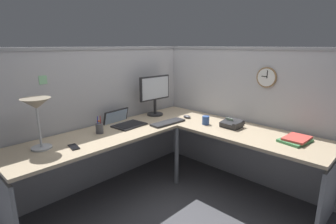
% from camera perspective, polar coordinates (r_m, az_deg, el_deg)
% --- Properties ---
extents(ground_plane, '(6.80, 6.80, 0.00)m').
position_cam_1_polar(ground_plane, '(3.05, 2.07, -17.27)').
color(ground_plane, '#47474C').
extents(cubicle_wall_back, '(2.57, 0.12, 1.58)m').
position_cam_1_polar(cubicle_wall_back, '(3.14, -14.32, -0.96)').
color(cubicle_wall_back, '#B2B2B7').
rests_on(cubicle_wall_back, ground).
extents(cubicle_wall_right, '(0.12, 2.37, 1.58)m').
position_cam_1_polar(cubicle_wall_right, '(3.27, 15.97, -0.45)').
color(cubicle_wall_right, '#B2B2B7').
rests_on(cubicle_wall_right, ground).
extents(desk, '(2.35, 2.15, 0.73)m').
position_cam_1_polar(desk, '(2.64, 0.85, -7.14)').
color(desk, tan).
rests_on(desk, ground).
extents(monitor, '(0.46, 0.20, 0.50)m').
position_cam_1_polar(monitor, '(3.29, -2.87, 4.29)').
color(monitor, '#232326').
rests_on(monitor, desk).
extents(laptop, '(0.37, 0.41, 0.22)m').
position_cam_1_polar(laptop, '(3.00, -9.70, -2.18)').
color(laptop, '#232326').
rests_on(laptop, desk).
extents(keyboard, '(0.44, 0.16, 0.02)m').
position_cam_1_polar(keyboard, '(2.98, -0.00, -2.32)').
color(keyboard, '#232326').
rests_on(keyboard, desk).
extents(computer_mouse, '(0.06, 0.10, 0.03)m').
position_cam_1_polar(computer_mouse, '(3.21, 4.17, -1.02)').
color(computer_mouse, '#38383D').
rests_on(computer_mouse, desk).
extents(desk_lamp_dome, '(0.24, 0.24, 0.44)m').
position_cam_1_polar(desk_lamp_dome, '(2.44, -26.74, 0.83)').
color(desk_lamp_dome, '#B7BABF').
rests_on(desk_lamp_dome, desk).
extents(pen_cup, '(0.08, 0.08, 0.18)m').
position_cam_1_polar(pen_cup, '(2.74, -14.72, -3.44)').
color(pen_cup, '#4C4C51').
rests_on(pen_cup, desk).
extents(cell_phone, '(0.09, 0.15, 0.01)m').
position_cam_1_polar(cell_phone, '(2.45, -19.84, -7.18)').
color(cell_phone, black).
rests_on(cell_phone, desk).
extents(office_phone, '(0.20, 0.21, 0.11)m').
position_cam_1_polar(office_phone, '(2.92, 13.85, -2.57)').
color(office_phone, '#232326').
rests_on(office_phone, desk).
extents(book_stack, '(0.31, 0.26, 0.04)m').
position_cam_1_polar(book_stack, '(2.70, 26.09, -5.43)').
color(book_stack, '#3F7F4C').
rests_on(book_stack, desk).
extents(coffee_mug, '(0.08, 0.08, 0.10)m').
position_cam_1_polar(coffee_mug, '(2.97, 8.22, -1.80)').
color(coffee_mug, '#2D4C8C').
rests_on(coffee_mug, desk).
extents(wall_clock, '(0.04, 0.22, 0.22)m').
position_cam_1_polar(wall_clock, '(3.02, 20.73, 7.08)').
color(wall_clock, olive).
extents(pinned_note_leftmost, '(0.07, 0.00, 0.08)m').
position_cam_1_polar(pinned_note_leftmost, '(2.72, -25.61, 6.33)').
color(pinned_note_leftmost, '#8CCC99').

